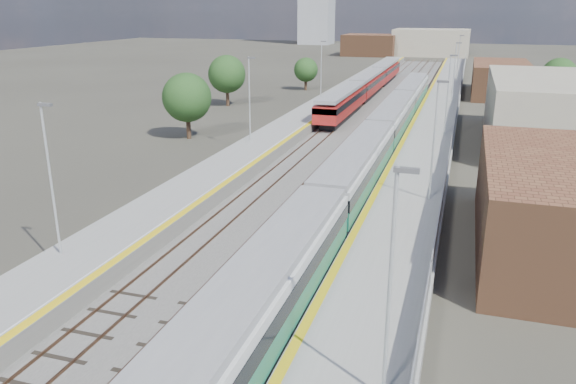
% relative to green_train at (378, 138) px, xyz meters
% --- Properties ---
extents(ground, '(320.00, 320.00, 0.00)m').
position_rel_green_train_xyz_m(ground, '(-1.50, 16.49, -2.12)').
color(ground, '#47443A').
rests_on(ground, ground).
extents(ballast_bed, '(10.50, 155.00, 0.06)m').
position_rel_green_train_xyz_m(ballast_bed, '(-3.75, 18.99, -2.09)').
color(ballast_bed, '#565451').
rests_on(ballast_bed, ground).
extents(tracks, '(8.96, 160.00, 0.17)m').
position_rel_green_train_xyz_m(tracks, '(-3.15, 20.67, -2.01)').
color(tracks, '#4C3323').
rests_on(tracks, ground).
extents(platform_right, '(4.70, 155.00, 8.52)m').
position_rel_green_train_xyz_m(platform_right, '(3.78, 18.98, -1.58)').
color(platform_right, slate).
rests_on(platform_right, ground).
extents(platform_left, '(4.30, 155.00, 8.52)m').
position_rel_green_train_xyz_m(platform_left, '(-10.55, 18.98, -1.60)').
color(platform_left, slate).
rests_on(platform_left, ground).
extents(buildings, '(72.00, 185.50, 40.00)m').
position_rel_green_train_xyz_m(buildings, '(-19.62, 105.09, 8.59)').
color(buildings, brown).
rests_on(buildings, ground).
extents(green_train, '(2.73, 76.15, 3.01)m').
position_rel_green_train_xyz_m(green_train, '(0.00, 0.00, 0.00)').
color(green_train, black).
rests_on(green_train, ground).
extents(red_train, '(2.66, 53.93, 3.35)m').
position_rel_green_train_xyz_m(red_train, '(-7.00, 36.41, -0.14)').
color(red_train, black).
rests_on(red_train, ground).
extents(tree_a, '(4.85, 4.85, 6.57)m').
position_rel_green_train_xyz_m(tree_a, '(-19.54, 3.56, 2.01)').
color(tree_a, '#382619').
rests_on(tree_a, ground).
extents(tree_b, '(4.95, 4.95, 6.71)m').
position_rel_green_train_xyz_m(tree_b, '(-23.64, 22.96, 2.10)').
color(tree_b, '#382619').
rests_on(tree_b, ground).
extents(tree_c, '(3.79, 3.79, 5.13)m').
position_rel_green_train_xyz_m(tree_c, '(-17.75, 40.60, 1.10)').
color(tree_c, '#382619').
rests_on(tree_c, ground).
extents(tree_d, '(4.61, 4.61, 6.24)m').
position_rel_green_train_xyz_m(tree_d, '(18.45, 37.44, 1.81)').
color(tree_d, '#382619').
rests_on(tree_d, ground).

